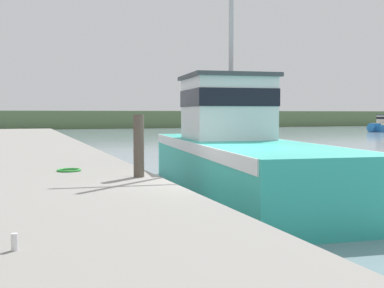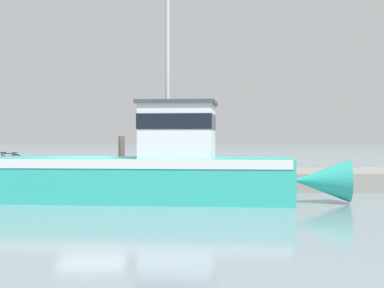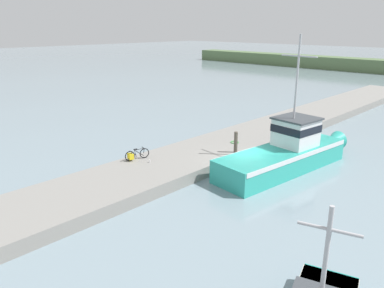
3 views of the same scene
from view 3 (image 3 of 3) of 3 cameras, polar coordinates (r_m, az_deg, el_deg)
The scene contains 7 objects.
ground_plane at distance 25.21m, azimuth 8.00°, elevation -4.19°, with size 320.00×320.00×0.00m, color gray.
dock_pier at distance 27.22m, azimuth 1.86°, elevation -1.50°, with size 5.16×80.00×0.76m, color gray.
fishing_boat_main at distance 25.97m, azimuth 14.37°, elevation -1.16°, with size 4.11×12.40×8.81m.
bicycle_touring at distance 25.06m, azimuth -8.67°, elevation -1.66°, with size 0.67×1.71×0.76m.
mooring_post at distance 26.31m, azimuth 6.69°, elevation 0.28°, with size 0.25×0.25×1.49m, color #51473D.
hose_coil at distance 28.70m, azimuth 6.51°, elevation 0.26°, with size 0.63×0.63×0.05m, color green.
water_bottle_by_bike at distance 24.54m, azimuth -6.47°, elevation -2.61°, with size 0.07×0.07×0.19m, color silver.
Camera 3 is at (13.58, -19.10, 9.29)m, focal length 35.00 mm.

